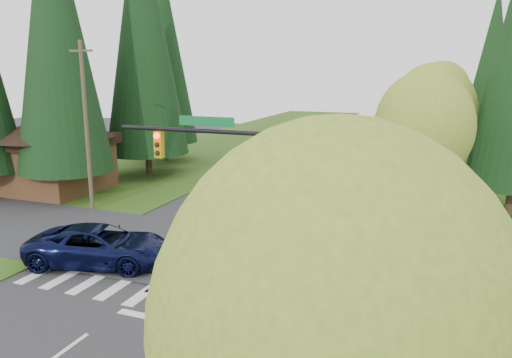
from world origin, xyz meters
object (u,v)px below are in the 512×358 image
Objects in this scene: parked_car_b at (349,184)px; parked_car_c at (387,161)px; suv_navy at (100,246)px; parked_car_a at (349,201)px; parked_car_d at (391,152)px; parked_car_e at (388,141)px.

parked_car_c reaches higher than parked_car_b.
parked_car_c is (9.02, 26.16, -0.10)m from suv_navy.
parked_car_a is at bearing -49.52° from suv_navy.
suv_navy is 27.67m from parked_car_c.
parked_car_d is at bearing 88.32° from parked_car_c.
parked_car_c is (1.40, 9.27, 0.11)m from parked_car_b.
parked_car_b is 0.97× the size of parked_car_c.
parked_car_c is at bearing -92.06° from parked_car_d.
parked_car_c is 0.88× the size of parked_car_e.
parked_car_e is at bearing 91.97° from parked_car_c.
parked_car_e reaches higher than parked_car_a.
suv_navy is 32.16m from parked_car_d.
parked_car_b is 0.85× the size of parked_car_e.
parked_car_a is 25.61m from parked_car_e.
parked_car_d is (-0.22, 4.77, -0.03)m from parked_car_c.
parked_car_b is at bearing -83.75° from parked_car_e.
suv_navy reaches higher than parked_car_b.
suv_navy is 14.97m from parked_car_a.
suv_navy is 1.34× the size of parked_car_c.
suv_navy reaches higher than parked_car_a.
parked_car_d is 7.04m from parked_car_e.
parked_car_a is 0.87× the size of parked_car_d.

